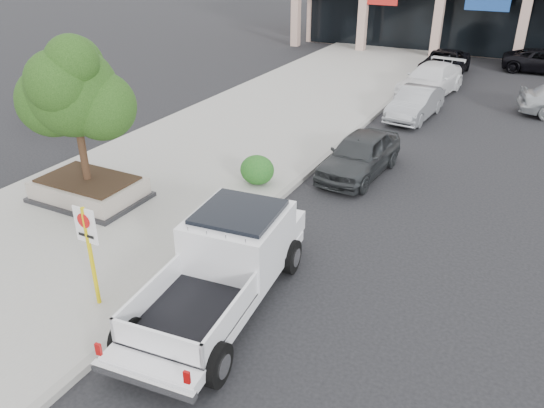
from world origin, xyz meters
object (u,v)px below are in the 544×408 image
Objects in this scene: planter at (89,189)px; no_parking_sign at (89,243)px; curb_car_a at (360,155)px; curb_car_b at (415,103)px; curb_car_c at (430,80)px; pickup_truck at (218,271)px; planter_tree at (80,91)px; curb_car_d at (444,63)px.

no_parking_sign is (3.85, -3.67, 1.16)m from planter.
curb_car_b is at bearing 93.47° from curb_car_a.
curb_car_c is (2.38, 20.74, -0.88)m from no_parking_sign.
pickup_truck is at bearing -82.40° from curb_car_c.
planter_tree is 18.18m from curb_car_c.
planter_tree is 0.98× the size of curb_car_b.
planter_tree is 0.96× the size of curb_car_a.
no_parking_sign reaches higher than curb_car_b.
curb_car_a is at bearing 74.93° from no_parking_sign.
planter_tree is at bearing 48.97° from planter.
curb_car_c is at bearing -88.25° from curb_car_d.
curb_car_d is at bearing 84.66° from pickup_truck.
curb_car_b reaches higher than planter.
planter is at bearing -102.14° from curb_car_c.
pickup_truck is 1.17× the size of curb_car_d.
pickup_truck is (6.12, -2.43, 0.45)m from planter.
curb_car_a is at bearing -89.56° from curb_car_d.
pickup_truck is 19.50m from curb_car_c.
planter_tree is at bearing -101.91° from curb_car_c.
curb_car_b is (6.39, 12.69, -2.74)m from planter_tree.
curb_car_c is 4.55m from curb_car_d.
no_parking_sign is at bearing -100.65° from curb_car_a.
curb_car_b is at bearing -78.11° from curb_car_c.
no_parking_sign is at bearing -94.33° from curb_car_b.
pickup_truck is 15.28m from curb_car_b.
curb_car_b is 8.78m from curb_car_d.
curb_car_d is at bearing 74.68° from planter_tree.
curb_car_c is (6.23, 17.07, 0.28)m from planter.
pickup_truck reaches higher than curb_car_c.
pickup_truck is at bearing -21.62° from planter.
planter_tree reaches higher than curb_car_a.
planter_tree is (0.13, 0.15, 2.94)m from planter.
curb_car_c is at bearing 98.84° from curb_car_b.
planter_tree is 5.62m from no_parking_sign.
pickup_truck is at bearing -90.73° from curb_car_d.
pickup_truck is 1.42× the size of curb_car_a.
planter_tree is at bearing 151.09° from pickup_truck.
curb_car_b is (6.52, 12.84, 0.20)m from planter.
curb_car_d is (2.16, 25.28, -0.93)m from no_parking_sign.
planter is 2.95m from planter_tree.
curb_car_b is at bearing 63.27° from planter_tree.
curb_car_d is (-0.11, 24.04, -0.23)m from pickup_truck.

